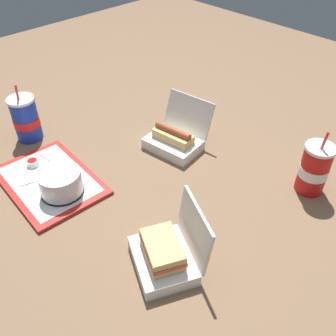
{
  "coord_description": "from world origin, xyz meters",
  "views": [
    {
      "loc": [
        0.7,
        -0.61,
        0.83
      ],
      "look_at": [
        0.02,
        0.04,
        0.05
      ],
      "focal_mm": 40.0,
      "sensor_mm": 36.0,
      "label": 1
    }
  ],
  "objects": [
    {
      "name": "food_tray",
      "position": [
        -0.24,
        -0.25,
        0.01
      ],
      "size": [
        0.38,
        0.28,
        0.01
      ],
      "color": "red",
      "rests_on": "ground_plane"
    },
    {
      "name": "soda_cup_left",
      "position": [
        -0.52,
        -0.17,
        0.08
      ],
      "size": [
        0.1,
        0.1,
        0.23
      ],
      "color": "#1938B7",
      "rests_on": "ground_plane"
    },
    {
      "name": "soda_cup_corner",
      "position": [
        0.37,
        0.34,
        0.08
      ],
      "size": [
        0.09,
        0.09,
        0.23
      ],
      "color": "red",
      "rests_on": "ground_plane"
    },
    {
      "name": "clamshell_sandwich_right",
      "position": [
        0.26,
        -0.2,
        0.04
      ],
      "size": [
        0.24,
        0.23,
        0.18
      ],
      "color": "white",
      "rests_on": "ground_plane"
    },
    {
      "name": "cake_container",
      "position": [
        -0.16,
        -0.25,
        0.05
      ],
      "size": [
        0.14,
        0.14,
        0.08
      ],
      "color": "black",
      "rests_on": "food_tray"
    },
    {
      "name": "ketchup_cup",
      "position": [
        -0.34,
        -0.25,
        0.03
      ],
      "size": [
        0.04,
        0.04,
        0.02
      ],
      "color": "white",
      "rests_on": "food_tray"
    },
    {
      "name": "clamshell_hotdog_front",
      "position": [
        -0.09,
        0.19,
        0.04
      ],
      "size": [
        0.22,
        0.21,
        0.17
      ],
      "color": "white",
      "rests_on": "ground_plane"
    },
    {
      "name": "plastic_fork",
      "position": [
        -0.33,
        -0.19,
        0.02
      ],
      "size": [
        0.11,
        0.03,
        0.0
      ],
      "primitive_type": "cube",
      "rotation": [
        0.0,
        0.0,
        0.12
      ],
      "color": "white",
      "rests_on": "food_tray"
    },
    {
      "name": "napkin_stack",
      "position": [
        -0.31,
        -0.28,
        0.02
      ],
      "size": [
        0.13,
        0.13,
        0.0
      ],
      "primitive_type": "cube",
      "rotation": [
        0.0,
        0.0,
        -0.3
      ],
      "color": "white",
      "rests_on": "food_tray"
    },
    {
      "name": "ground_plane",
      "position": [
        0.0,
        0.0,
        0.0
      ],
      "size": [
        3.2,
        3.2,
        0.0
      ],
      "primitive_type": "plane",
      "color": "brown"
    }
  ]
}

